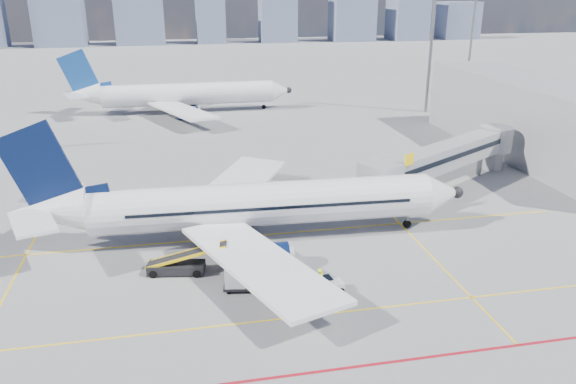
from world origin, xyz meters
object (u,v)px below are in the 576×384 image
at_px(baggage_tug, 329,285).
at_px(ramp_worker, 321,281).
at_px(cargo_dolly, 247,277).
at_px(main_aircraft, 245,206).
at_px(second_aircraft, 179,95).
at_px(belt_loader, 178,265).

distance_m(baggage_tug, ramp_worker, 0.73).
bearing_deg(cargo_dolly, main_aircraft, 92.95).
relative_size(main_aircraft, baggage_tug, 20.15).
relative_size(second_aircraft, cargo_dolly, 10.77).
relative_size(baggage_tug, cargo_dolly, 0.54).
xyz_separation_m(main_aircraft, cargo_dolly, (-1.04, -9.05, -2.15)).
bearing_deg(main_aircraft, ramp_worker, -65.61).
xyz_separation_m(second_aircraft, ramp_worker, (8.98, -66.57, -2.24)).
bearing_deg(baggage_tug, second_aircraft, 89.63).
relative_size(second_aircraft, ramp_worker, 20.64).
bearing_deg(main_aircraft, second_aircraft, 97.07).
distance_m(main_aircraft, cargo_dolly, 9.35).
relative_size(main_aircraft, cargo_dolly, 10.81).
relative_size(baggage_tug, ramp_worker, 1.03).
bearing_deg(belt_loader, main_aircraft, 51.86).
height_order(main_aircraft, ramp_worker, main_aircraft).
height_order(cargo_dolly, belt_loader, belt_loader).
distance_m(main_aircraft, ramp_worker, 11.64).
distance_m(cargo_dolly, ramp_worker, 5.55).
xyz_separation_m(second_aircraft, belt_loader, (-1.44, -61.39, -2.54)).
distance_m(cargo_dolly, belt_loader, 6.26).
height_order(belt_loader, ramp_worker, belt_loader).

